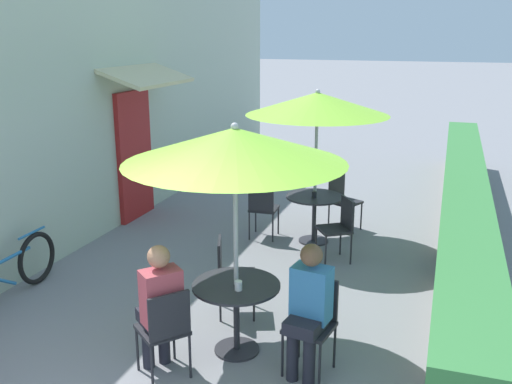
% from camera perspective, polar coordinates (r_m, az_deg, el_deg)
% --- Properties ---
extents(cafe_facade_wall, '(0.98, 12.03, 4.20)m').
position_cam_1_polar(cafe_facade_wall, '(9.89, -11.75, 10.09)').
color(cafe_facade_wall, '#B2C1AD').
rests_on(cafe_facade_wall, ground_plane).
extents(planter_hedge, '(0.60, 11.03, 1.01)m').
position_cam_1_polar(planter_hedge, '(8.88, 19.99, -1.40)').
color(planter_hedge, tan).
rests_on(planter_hedge, ground_plane).
extents(patio_table_near, '(0.84, 0.84, 0.71)m').
position_cam_1_polar(patio_table_near, '(5.54, -1.97, -10.83)').
color(patio_table_near, '#28282D').
rests_on(patio_table_near, ground_plane).
extents(patio_umbrella_near, '(2.01, 2.01, 2.25)m').
position_cam_1_polar(patio_umbrella_near, '(5.05, -2.14, 4.65)').
color(patio_umbrella_near, '#B7B7BC').
rests_on(patio_umbrella_near, ground_plane).
extents(cafe_chair_near_left, '(0.51, 0.51, 0.87)m').
position_cam_1_polar(cafe_chair_near_left, '(6.24, -2.62, -7.83)').
color(cafe_chair_near_left, '#232328').
rests_on(cafe_chair_near_left, ground_plane).
extents(cafe_chair_near_right, '(0.56, 0.56, 0.87)m').
position_cam_1_polar(cafe_chair_near_right, '(5.20, -9.06, -13.14)').
color(cafe_chair_near_right, '#232328').
rests_on(cafe_chair_near_right, ground_plane).
extents(seated_patron_near_right, '(0.51, 0.50, 1.25)m').
position_cam_1_polar(seated_patron_near_right, '(5.21, -9.62, -10.97)').
color(seated_patron_near_right, '#23232D').
rests_on(seated_patron_near_right, ground_plane).
extents(cafe_chair_near_back, '(0.46, 0.46, 0.87)m').
position_cam_1_polar(cafe_chair_near_back, '(5.31, 5.73, -12.37)').
color(cafe_chair_near_back, '#232328').
rests_on(cafe_chair_near_back, ground_plane).
extents(seated_patron_near_back, '(0.38, 0.45, 1.25)m').
position_cam_1_polar(seated_patron_near_back, '(5.14, 5.28, -11.22)').
color(seated_patron_near_back, '#23232D').
rests_on(seated_patron_near_back, ground_plane).
extents(coffee_cup_near, '(0.07, 0.07, 0.09)m').
position_cam_1_polar(coffee_cup_near, '(5.33, -1.77, -9.34)').
color(coffee_cup_near, white).
rests_on(coffee_cup_near, patio_table_near).
extents(patio_table_mid, '(0.84, 0.84, 0.71)m').
position_cam_1_polar(patio_table_mid, '(8.38, 5.86, -1.53)').
color(patio_table_mid, '#28282D').
rests_on(patio_table_mid, ground_plane).
extents(patio_umbrella_mid, '(2.01, 2.01, 2.25)m').
position_cam_1_polar(patio_umbrella_mid, '(8.06, 6.16, 8.76)').
color(patio_umbrella_mid, '#B7B7BC').
rests_on(patio_umbrella_mid, ground_plane).
extents(cafe_chair_mid_left, '(0.54, 0.54, 0.87)m').
position_cam_1_polar(cafe_chair_mid_left, '(9.01, 8.58, -0.50)').
color(cafe_chair_mid_left, '#232328').
rests_on(cafe_chair_mid_left, ground_plane).
extents(cafe_chair_mid_right, '(0.42, 0.42, 0.87)m').
position_cam_1_polar(cafe_chair_mid_right, '(8.46, 0.69, -1.38)').
color(cafe_chair_mid_right, '#232328').
rests_on(cafe_chair_mid_right, ground_plane).
extents(cafe_chair_mid_back, '(0.55, 0.55, 0.87)m').
position_cam_1_polar(cafe_chair_mid_back, '(7.74, 8.34, -3.21)').
color(cafe_chair_mid_back, '#232328').
rests_on(cafe_chair_mid_back, ground_plane).
extents(coffee_cup_mid, '(0.07, 0.07, 0.09)m').
position_cam_1_polar(coffee_cup_mid, '(8.24, 5.84, -0.24)').
color(coffee_cup_mid, '#232328').
rests_on(coffee_cup_mid, patio_table_mid).
extents(bicycle_leaning, '(0.10, 1.68, 0.74)m').
position_cam_1_polar(bicycle_leaning, '(7.19, -23.65, -7.45)').
color(bicycle_leaning, black).
rests_on(bicycle_leaning, ground_plane).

